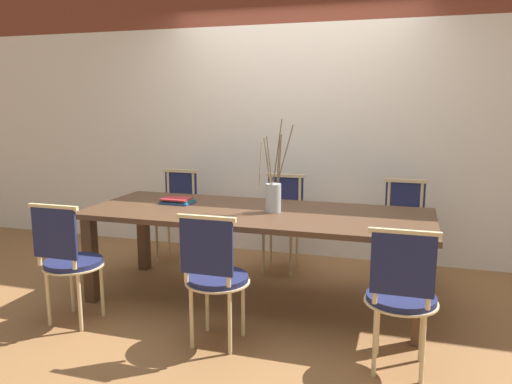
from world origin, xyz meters
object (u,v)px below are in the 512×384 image
Objects in this scene: chair_near_center at (401,293)px; book_stack at (177,201)px; vase_centerpiece at (273,196)px; chair_far_center at (403,227)px; dining_table at (256,221)px.

book_stack is (-1.84, 0.91, 0.26)m from chair_near_center.
book_stack is at bearing 173.71° from vase_centerpiece.
dining_table is at bearing 36.13° from chair_far_center.
chair_far_center is at bearing 39.76° from vase_centerpiece.
dining_table is 0.74m from book_stack.
vase_centerpiece is 0.87m from book_stack.
vase_centerpiece reaches higher than dining_table.
book_stack reaches higher than dining_table.
dining_table is at bearing -178.75° from vase_centerpiece.
chair_far_center is at bearing 21.22° from book_stack.
dining_table is at bearing -7.73° from book_stack.
dining_table is at bearing 144.14° from chair_near_center.
vase_centerpiece reaches higher than chair_near_center.
chair_near_center is at bearing -35.86° from dining_table.
vase_centerpiece reaches higher than book_stack.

